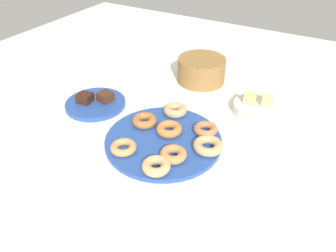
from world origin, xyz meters
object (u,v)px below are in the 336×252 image
donut_1 (170,129)px  fruit_bowl (256,108)px  basket (201,70)px  melon_chunk_left (250,98)px  melon_chunk_right (267,100)px  cake_plate (96,104)px  brownie_near (85,98)px  donut_6 (144,121)px  donut_2 (173,154)px  donut_5 (156,166)px  brownie_far (105,97)px  donut_plate (163,140)px  donut_0 (175,110)px  donut_7 (206,129)px  donut_3 (124,147)px  donut_4 (208,146)px

donut_1 → fruit_bowl: donut_1 is taller
basket → donut_1: bearing=-79.1°
melon_chunk_left → melon_chunk_right: size_ratio=1.00×
cake_plate → brownie_near: bearing=-153.4°
donut_6 → donut_2: bearing=-31.7°
donut_6 → brownie_near: (-0.27, 0.01, 0.00)m
fruit_bowl → donut_6: bearing=-137.1°
donut_5 → brownie_far: size_ratio=1.64×
fruit_bowl → melon_chunk_right: (0.03, 0.01, 0.03)m
cake_plate → fruit_bowl: (0.53, 0.25, 0.01)m
donut_plate → brownie_far: (-0.30, 0.09, 0.03)m
donut_2 → melon_chunk_right: melon_chunk_right is taller
fruit_bowl → donut_5: bearing=-108.2°
donut_1 → brownie_near: (-0.37, 0.01, 0.01)m
fruit_bowl → donut_2: bearing=-108.9°
donut_0 → donut_5: bearing=-71.7°
donut_7 → fruit_bowl: 0.24m
cake_plate → melon_chunk_right: bearing=25.2°
donut_3 → basket: 0.55m
donut_7 → brownie_near: size_ratio=1.57×
donut_3 → donut_6: 0.15m
donut_0 → melon_chunk_right: size_ratio=2.29×
brownie_far → donut_5: bearing=-32.1°
donut_6 → donut_1: bearing=-0.8°
donut_6 → basket: size_ratio=0.42×
donut_2 → donut_4: size_ratio=0.87×
melon_chunk_right → donut_6: bearing=-138.5°
melon_chunk_left → donut_7: bearing=-108.3°
donut_2 → donut_6: bearing=148.3°
brownie_near → cake_plate: bearing=26.6°
brownie_near → donut_0: bearing=16.7°
donut_0 → cake_plate: bearing=-164.5°
donut_plate → donut_6: donut_6 is taller
donut_plate → fruit_bowl: size_ratio=2.22×
donut_7 → brownie_near: brownie_near is taller
brownie_far → brownie_near: bearing=-144.0°
donut_7 → donut_4: bearing=-60.8°
donut_6 → donut_4: bearing=-4.2°
donut_plate → donut_3: donut_3 is taller
donut_plate → donut_4: donut_4 is taller
donut_7 → basket: basket is taller
donut_2 → donut_3: (-0.15, -0.04, -0.00)m
donut_0 → brownie_near: 0.34m
donut_2 → brownie_near: brownie_near is taller
donut_0 → fruit_bowl: 0.29m
brownie_near → melon_chunk_left: bearing=26.6°
donut_4 → brownie_near: size_ratio=1.84×
donut_3 → donut_6: size_ratio=0.96×
donut_6 → melon_chunk_right: 0.44m
basket → melon_chunk_left: 0.28m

